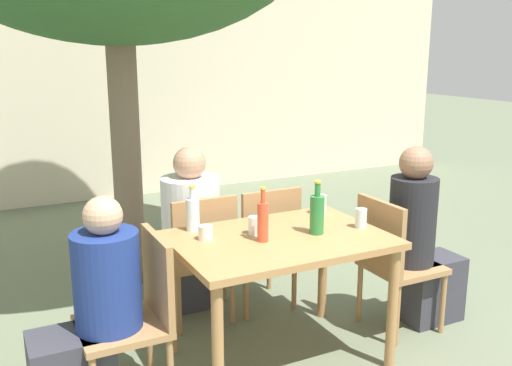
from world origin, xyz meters
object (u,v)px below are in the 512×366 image
(person_seated_0, at_px, (91,321))
(person_seated_2, at_px, (187,237))
(drinking_glass_2, at_px, (361,218))
(patio_chair_0, at_px, (138,310))
(person_seated_1, at_px, (421,246))
(green_bottle_0, at_px, (317,213))
(patio_chair_2, at_px, (200,252))
(soda_bottle_2, at_px, (263,220))
(drinking_glass_1, at_px, (320,204))
(patio_chair_1, at_px, (392,257))
(water_bottle_1, at_px, (193,213))
(dining_table_front, at_px, (279,253))
(drinking_glass_0, at_px, (206,233))
(patio_chair_3, at_px, (264,241))
(drinking_glass_3, at_px, (254,226))

(person_seated_0, distance_m, person_seated_2, 1.21)
(drinking_glass_2, bearing_deg, patio_chair_0, 176.92)
(person_seated_1, relative_size, green_bottle_0, 3.89)
(patio_chair_2, height_order, person_seated_0, person_seated_0)
(soda_bottle_2, xyz_separation_m, drinking_glass_1, (0.58, 0.31, -0.06))
(person_seated_1, bearing_deg, patio_chair_0, 90.00)
(patio_chair_1, xyz_separation_m, person_seated_1, (0.24, -0.00, 0.04))
(patio_chair_1, bearing_deg, drinking_glass_1, 53.48)
(green_bottle_0, distance_m, drinking_glass_2, 0.30)
(soda_bottle_2, bearing_deg, patio_chair_0, 177.88)
(green_bottle_0, distance_m, water_bottle_1, 0.72)
(patio_chair_0, xyz_separation_m, patio_chair_2, (0.59, 0.65, 0.00))
(dining_table_front, xyz_separation_m, drinking_glass_0, (-0.40, 0.14, 0.14))
(dining_table_front, height_order, person_seated_2, person_seated_2)
(green_bottle_0, height_order, water_bottle_1, green_bottle_0)
(patio_chair_3, distance_m, drinking_glass_0, 0.87)
(patio_chair_1, height_order, drinking_glass_0, patio_chair_1)
(patio_chair_0, distance_m, water_bottle_1, 0.66)
(person_seated_2, xyz_separation_m, drinking_glass_0, (-0.16, -0.74, 0.28))
(dining_table_front, distance_m, patio_chair_0, 0.85)
(patio_chair_2, distance_m, person_seated_1, 1.47)
(drinking_glass_0, height_order, drinking_glass_3, drinking_glass_3)
(patio_chair_2, distance_m, green_bottle_0, 0.93)
(green_bottle_0, xyz_separation_m, drinking_glass_0, (-0.61, 0.19, -0.08))
(patio_chair_1, distance_m, drinking_glass_2, 0.46)
(patio_chair_1, distance_m, person_seated_1, 0.24)
(person_seated_0, bearing_deg, person_seated_1, 90.00)
(dining_table_front, distance_m, person_seated_1, 1.08)
(drinking_glass_1, bearing_deg, person_seated_2, 139.18)
(soda_bottle_2, bearing_deg, patio_chair_3, 61.94)
(green_bottle_0, distance_m, soda_bottle_2, 0.34)
(patio_chair_0, relative_size, drinking_glass_0, 10.87)
(dining_table_front, relative_size, person_seated_0, 1.07)
(patio_chair_2, distance_m, patio_chair_3, 0.48)
(dining_table_front, relative_size, green_bottle_0, 3.84)
(dining_table_front, distance_m, patio_chair_3, 0.72)
(person_seated_1, height_order, drinking_glass_0, person_seated_1)
(person_seated_0, relative_size, person_seated_2, 0.95)
(person_seated_1, xyz_separation_m, water_bottle_1, (-1.47, 0.33, 0.34))
(patio_chair_2, bearing_deg, water_bottle_1, 63.98)
(green_bottle_0, relative_size, soda_bottle_2, 1.01)
(green_bottle_0, bearing_deg, person_seated_1, 3.20)
(green_bottle_0, bearing_deg, drinking_glass_2, -4.82)
(person_seated_0, distance_m, water_bottle_1, 0.84)
(dining_table_front, distance_m, water_bottle_1, 0.56)
(patio_chair_0, bearing_deg, patio_chair_1, 90.00)
(patio_chair_1, height_order, water_bottle_1, water_bottle_1)
(person_seated_1, xyz_separation_m, person_seated_2, (-1.31, 0.88, -0.00))
(patio_chair_3, bearing_deg, dining_table_front, 69.77)
(person_seated_0, height_order, drinking_glass_2, person_seated_0)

